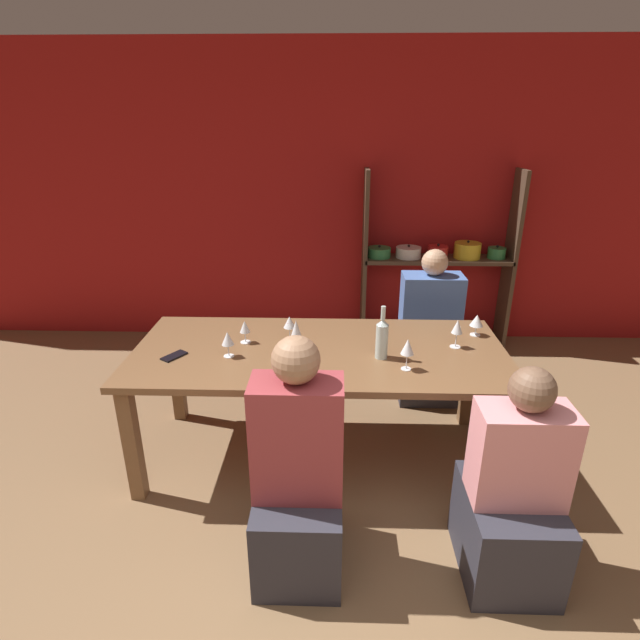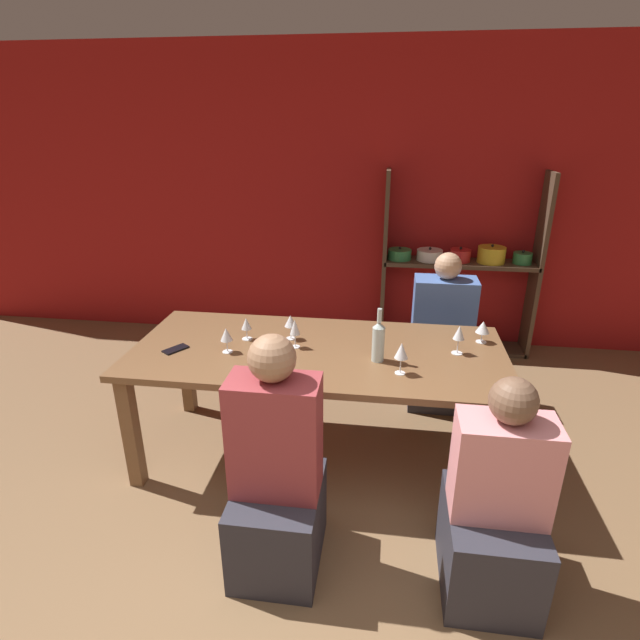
# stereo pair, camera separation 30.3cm
# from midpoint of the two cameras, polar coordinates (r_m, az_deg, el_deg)

# --- Properties ---
(wall_back_red) EXTENTS (8.80, 0.06, 2.70)m
(wall_back_red) POSITION_cam_midpoint_polar(r_m,az_deg,el_deg) (4.75, 0.25, 13.56)
(wall_back_red) COLOR #A31919
(wall_back_red) RESTS_ON ground_plane
(shelf_unit) EXTENTS (1.38, 0.30, 1.65)m
(shelf_unit) POSITION_cam_midpoint_polar(r_m,az_deg,el_deg) (4.78, 11.38, 4.40)
(shelf_unit) COLOR #4C3828
(shelf_unit) RESTS_ON ground_plane
(dining_table) EXTENTS (2.23, 0.99, 0.77)m
(dining_table) POSITION_cam_midpoint_polar(r_m,az_deg,el_deg) (3.03, -2.92, -4.91)
(dining_table) COLOR brown
(dining_table) RESTS_ON ground_plane
(wine_bottle_green) EXTENTS (0.07, 0.07, 0.32)m
(wine_bottle_green) POSITION_cam_midpoint_polar(r_m,az_deg,el_deg) (2.85, 4.09, -2.11)
(wine_bottle_green) COLOR #B2C6C1
(wine_bottle_green) RESTS_ON dining_table
(wine_glass_red_a) EXTENTS (0.08, 0.08, 0.14)m
(wine_glass_red_a) POSITION_cam_midpoint_polar(r_m,az_deg,el_deg) (3.26, 14.98, -0.17)
(wine_glass_red_a) COLOR white
(wine_glass_red_a) RESTS_ON dining_table
(wine_glass_red_b) EXTENTS (0.07, 0.07, 0.18)m
(wine_glass_red_b) POSITION_cam_midpoint_polar(r_m,az_deg,el_deg) (2.72, 6.87, -3.22)
(wine_glass_red_b) COLOR white
(wine_glass_red_b) RESTS_ON dining_table
(wine_glass_red_c) EXTENTS (0.07, 0.07, 0.15)m
(wine_glass_red_c) POSITION_cam_midpoint_polar(r_m,az_deg,el_deg) (2.94, -13.43, -2.22)
(wine_glass_red_c) COLOR white
(wine_glass_red_c) RESTS_ON dining_table
(wine_glass_empty_a) EXTENTS (0.06, 0.06, 0.14)m
(wine_glass_empty_a) POSITION_cam_midpoint_polar(r_m,az_deg,el_deg) (3.10, -11.38, -0.90)
(wine_glass_empty_a) COLOR white
(wine_glass_empty_a) RESTS_ON dining_table
(wine_glass_red_d) EXTENTS (0.07, 0.07, 0.16)m
(wine_glass_red_d) POSITION_cam_midpoint_polar(r_m,az_deg,el_deg) (3.09, -6.32, -0.39)
(wine_glass_red_d) COLOR white
(wine_glass_red_d) RESTS_ON dining_table
(wine_glass_white_a) EXTENTS (0.06, 0.06, 0.18)m
(wine_glass_white_a) POSITION_cam_midpoint_polar(r_m,az_deg,el_deg) (2.97, -5.67, -1.10)
(wine_glass_white_a) COLOR white
(wine_glass_white_a) RESTS_ON dining_table
(wine_glass_empty_b) EXTENTS (0.07, 0.07, 0.18)m
(wine_glass_empty_b) POSITION_cam_midpoint_polar(r_m,az_deg,el_deg) (3.04, 12.71, -0.90)
(wine_glass_empty_b) COLOR white
(wine_glass_empty_b) RESTS_ON dining_table
(cell_phone) EXTENTS (0.14, 0.16, 0.01)m
(cell_phone) POSITION_cam_midpoint_polar(r_m,az_deg,el_deg) (3.07, -19.08, -3.97)
(cell_phone) COLOR black
(cell_phone) RESTS_ON dining_table
(person_near_a) EXTENTS (0.41, 0.51, 1.10)m
(person_near_a) POSITION_cam_midpoint_polar(r_m,az_deg,el_deg) (2.57, 17.75, -19.43)
(person_near_a) COLOR #2D2D38
(person_near_a) RESTS_ON ground_plane
(person_far_a) EXTENTS (0.45, 0.56, 1.17)m
(person_far_a) POSITION_cam_midpoint_polar(r_m,az_deg,el_deg) (3.96, 10.08, -2.67)
(person_far_a) COLOR #2D2D38
(person_far_a) RESTS_ON ground_plane
(person_near_b) EXTENTS (0.41, 0.51, 1.22)m
(person_near_b) POSITION_cam_midpoint_polar(r_m,az_deg,el_deg) (2.47, -6.20, -18.73)
(person_near_b) COLOR #2D2D38
(person_near_b) RESTS_ON ground_plane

